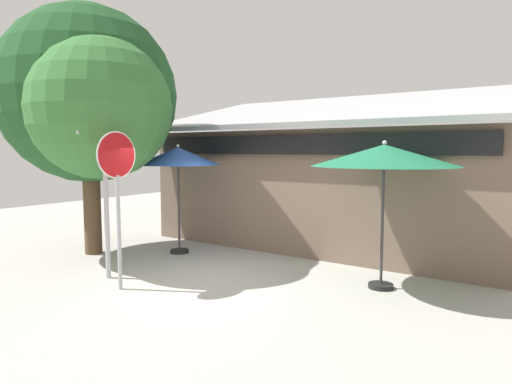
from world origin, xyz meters
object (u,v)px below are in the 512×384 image
at_px(patio_umbrella_forest_green_center, 384,156).
at_px(shade_tree, 91,99).
at_px(stop_sign, 117,179).
at_px(patio_umbrella_royal_blue_left, 178,157).
at_px(street_sign_post, 105,184).

xyz_separation_m(patio_umbrella_forest_green_center, shade_tree, (-6.25, -1.39, 1.26)).
bearing_deg(patio_umbrella_forest_green_center, stop_sign, -144.82).
height_order(patio_umbrella_royal_blue_left, patio_umbrella_forest_green_center, patio_umbrella_forest_green_center).
bearing_deg(stop_sign, street_sign_post, 157.34).
distance_m(street_sign_post, patio_umbrella_royal_blue_left, 2.37).
height_order(street_sign_post, stop_sign, street_sign_post).
xyz_separation_m(stop_sign, shade_tree, (-2.46, 1.29, 1.65)).
bearing_deg(patio_umbrella_royal_blue_left, patio_umbrella_forest_green_center, 0.68).
distance_m(patio_umbrella_forest_green_center, shade_tree, 6.53).
xyz_separation_m(street_sign_post, patio_umbrella_forest_green_center, (4.55, 2.36, 0.54)).
xyz_separation_m(street_sign_post, shade_tree, (-1.70, 0.97, 1.80)).
distance_m(street_sign_post, patio_umbrella_forest_green_center, 5.15).
xyz_separation_m(stop_sign, patio_umbrella_forest_green_center, (3.79, 2.67, 0.39)).
height_order(street_sign_post, patio_umbrella_forest_green_center, street_sign_post).
relative_size(patio_umbrella_royal_blue_left, patio_umbrella_forest_green_center, 0.99).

